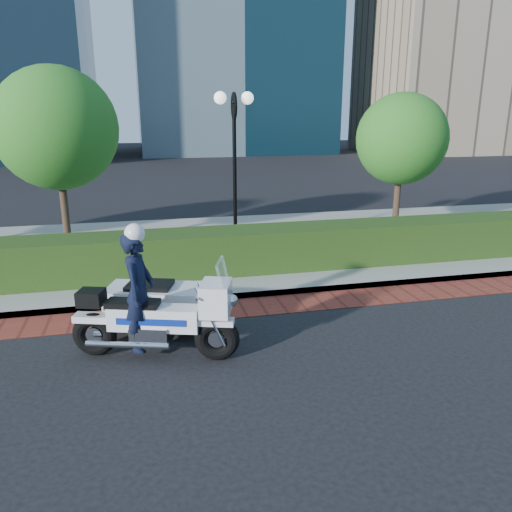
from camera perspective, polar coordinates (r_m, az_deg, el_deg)
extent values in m
plane|color=black|center=(8.84, -2.25, -9.77)|extent=(120.00, 120.00, 0.00)
cube|color=maroon|center=(10.18, -3.88, -6.13)|extent=(60.00, 1.00, 0.01)
cube|color=gray|center=(14.39, -6.86, 0.79)|extent=(60.00, 8.00, 0.15)
cube|color=black|center=(11.94, -5.61, 0.48)|extent=(18.00, 1.20, 1.00)
cylinder|color=black|center=(13.71, -2.35, 1.09)|extent=(0.30, 0.30, 0.30)
cylinder|color=black|center=(13.35, -2.44, 8.78)|extent=(0.10, 0.10, 3.70)
cylinder|color=black|center=(13.24, -2.54, 16.74)|extent=(0.04, 0.70, 0.70)
sphere|color=white|center=(13.19, -4.11, 17.59)|extent=(0.32, 0.32, 0.32)
sphere|color=white|center=(13.32, -1.00, 17.61)|extent=(0.32, 0.32, 0.32)
cylinder|color=#332319|center=(14.69, -20.98, 4.78)|extent=(0.20, 0.20, 2.17)
sphere|color=#1D6619|center=(14.45, -21.88, 13.37)|extent=(3.20, 3.20, 3.20)
cylinder|color=#332319|center=(16.62, 15.78, 6.03)|extent=(0.20, 0.20, 1.92)
sphere|color=#1D6619|center=(16.41, 16.31, 12.71)|extent=(2.80, 2.80, 2.80)
torus|color=black|center=(8.65, -17.94, -8.50)|extent=(0.77, 0.44, 0.74)
torus|color=black|center=(8.12, -4.50, -9.38)|extent=(0.77, 0.44, 0.74)
cube|color=silver|center=(8.20, -11.57, -6.93)|extent=(1.49, 0.79, 0.38)
cube|color=silver|center=(8.32, -11.84, -8.61)|extent=(0.72, 0.61, 0.31)
cube|color=silver|center=(7.84, -4.61, -4.80)|extent=(0.61, 0.72, 0.50)
cube|color=silver|center=(7.70, -3.85, -2.10)|extent=(0.30, 0.57, 0.45)
cube|color=black|center=(8.21, -13.92, -5.36)|extent=(0.90, 0.58, 0.11)
cube|color=black|center=(8.41, -18.32, -4.54)|extent=(0.48, 0.46, 0.25)
cube|color=silver|center=(9.15, -11.26, -5.32)|extent=(1.89, 1.28, 0.62)
cube|color=black|center=(9.07, -12.06, -3.31)|extent=(0.92, 0.77, 0.09)
torus|color=black|center=(9.76, -10.97, -5.68)|extent=(0.59, 0.34, 0.56)
imported|color=black|center=(8.10, -13.27, -3.98)|extent=(0.66, 0.81, 1.93)
sphere|color=white|center=(7.83, -13.71, 2.51)|extent=(0.31, 0.31, 0.31)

